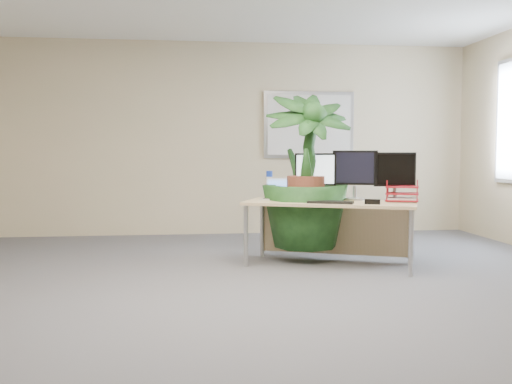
{
  "coord_description": "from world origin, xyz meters",
  "views": [
    {
      "loc": [
        -0.51,
        -4.07,
        1.16
      ],
      "look_at": [
        0.01,
        0.35,
        0.85
      ],
      "focal_mm": 40.0,
      "sensor_mm": 36.0,
      "label": 1
    }
  ],
  "objects": [
    {
      "name": "floor",
      "position": [
        0.0,
        0.0,
        0.0
      ],
      "size": [
        8.0,
        8.0,
        0.0
      ],
      "primitive_type": "plane",
      "color": "#4D4C52",
      "rests_on": "ground"
    },
    {
      "name": "spiral_notebook",
      "position": [
        0.88,
        1.61,
        0.66
      ],
      "size": [
        0.35,
        0.32,
        0.01
      ],
      "primitive_type": "cube",
      "rotation": [
        0.0,
        0.0,
        -0.45
      ],
      "color": "silver",
      "rests_on": "desk"
    },
    {
      "name": "back_wall",
      "position": [
        0.0,
        4.0,
        1.35
      ],
      "size": [
        7.0,
        0.04,
        2.7
      ],
      "primitive_type": "cube",
      "color": "beige",
      "rests_on": "floor"
    },
    {
      "name": "monitor_left",
      "position": [
        0.83,
        1.89,
        0.94
      ],
      "size": [
        0.42,
        0.21,
        0.49
      ],
      "color": "#A2A3A7",
      "rests_on": "desk"
    },
    {
      "name": "water_bottle",
      "position": [
        0.37,
        2.14,
        0.8
      ],
      "size": [
        0.08,
        0.08,
        0.3
      ],
      "color": "#ADBDCB",
      "rests_on": "desk"
    },
    {
      "name": "coffee_mug",
      "position": [
        0.67,
        1.64,
        0.7
      ],
      "size": [
        0.12,
        0.08,
        0.09
      ],
      "color": "white",
      "rests_on": "desk"
    },
    {
      "name": "monitor_dark",
      "position": [
        1.59,
        1.57,
        0.95
      ],
      "size": [
        0.45,
        0.2,
        0.5
      ],
      "color": "#A2A3A7",
      "rests_on": "desk"
    },
    {
      "name": "floor_plant",
      "position": [
        0.72,
        1.87,
        0.75
      ],
      "size": [
        0.92,
        0.92,
        1.5
      ],
      "primitive_type": "imported",
      "rotation": [
        0.0,
        0.0,
        0.11
      ],
      "color": "#133613",
      "rests_on": "floor"
    },
    {
      "name": "letter_tray",
      "position": [
        1.64,
        1.5,
        0.73
      ],
      "size": [
        0.39,
        0.35,
        0.15
      ],
      "color": "maroon",
      "rests_on": "desk"
    },
    {
      "name": "whiteboard",
      "position": [
        1.2,
        3.97,
        1.55
      ],
      "size": [
        1.3,
        0.04,
        0.95
      ],
      "color": "#B9B9BF",
      "rests_on": "back_wall"
    },
    {
      "name": "yellow_highlighter",
      "position": [
        1.07,
        1.49,
        0.67
      ],
      "size": [
        0.12,
        0.05,
        0.02
      ],
      "primitive_type": "cylinder",
      "rotation": [
        0.0,
        1.57,
        -0.28
      ],
      "color": "yellow",
      "rests_on": "desk"
    },
    {
      "name": "stapler",
      "position": [
        1.25,
        1.24,
        0.68
      ],
      "size": [
        0.15,
        0.09,
        0.05
      ],
      "primitive_type": "cube",
      "rotation": [
        0.0,
        0.0,
        -0.4
      ],
      "color": "black",
      "rests_on": "desk"
    },
    {
      "name": "laptop",
      "position": [
        0.43,
        1.92,
        0.72
      ],
      "size": [
        0.4,
        0.38,
        0.23
      ],
      "color": "silver",
      "rests_on": "desk"
    },
    {
      "name": "monitor_right",
      "position": [
        1.22,
        1.75,
        0.96
      ],
      "size": [
        0.45,
        0.22,
        0.52
      ],
      "color": "#A2A3A7",
      "rests_on": "desk"
    },
    {
      "name": "orange_pen",
      "position": [
        0.89,
        1.61,
        0.67
      ],
      "size": [
        0.14,
        0.03,
        0.01
      ],
      "primitive_type": "cylinder",
      "rotation": [
        0.0,
        1.57,
        -0.16
      ],
      "color": "#CB5516",
      "rests_on": "spiral_notebook"
    },
    {
      "name": "desk",
      "position": [
        0.95,
        1.68,
        0.52
      ],
      "size": [
        1.86,
        1.33,
        0.66
      ],
      "color": "tan",
      "rests_on": "floor"
    },
    {
      "name": "keyboard",
      "position": [
        0.87,
        1.39,
        0.67
      ],
      "size": [
        0.47,
        0.31,
        0.02
      ],
      "primitive_type": "cube",
      "rotation": [
        0.0,
        0.0,
        -0.4
      ],
      "color": "black",
      "rests_on": "desk"
    }
  ]
}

